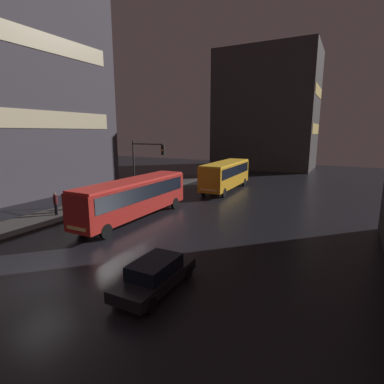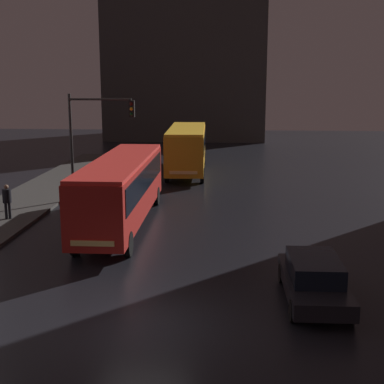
% 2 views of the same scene
% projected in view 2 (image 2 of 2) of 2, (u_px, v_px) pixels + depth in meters
% --- Properties ---
extents(ground_plane, '(120.00, 120.00, 0.00)m').
position_uv_depth(ground_plane, '(143.00, 326.00, 15.06)').
color(ground_plane, black).
extents(building_far_backdrop, '(18.07, 12.00, 21.60)m').
position_uv_depth(building_far_backdrop, '(187.00, 45.00, 62.67)').
color(building_far_backdrop, '#383333').
rests_on(building_far_backdrop, ground).
extents(bus_near, '(2.45, 11.74, 3.22)m').
position_uv_depth(bus_near, '(122.00, 185.00, 24.97)').
color(bus_near, '#AD1E19').
rests_on(bus_near, ground).
extents(bus_far, '(2.95, 10.70, 3.37)m').
position_uv_depth(bus_far, '(187.00, 145.00, 39.26)').
color(bus_far, orange).
rests_on(bus_far, ground).
extents(car_taxi, '(1.84, 4.45, 1.41)m').
position_uv_depth(car_taxi, '(314.00, 279.00, 16.61)').
color(car_taxi, black).
rests_on(car_taxi, ground).
extents(pedestrian_mid, '(0.58, 0.58, 1.69)m').
position_uv_depth(pedestrian_mid, '(7.00, 198.00, 25.88)').
color(pedestrian_mid, black).
rests_on(pedestrian_mid, sidewalk_left).
extents(traffic_light_main, '(3.66, 0.35, 6.06)m').
position_uv_depth(traffic_light_main, '(94.00, 129.00, 29.28)').
color(traffic_light_main, '#2D2D2D').
rests_on(traffic_light_main, ground).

